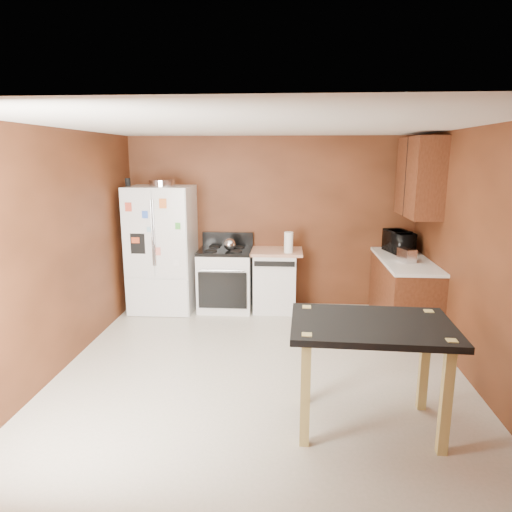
# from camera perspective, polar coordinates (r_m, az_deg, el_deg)

# --- Properties ---
(floor) EXTENTS (4.50, 4.50, 0.00)m
(floor) POSITION_cam_1_polar(r_m,az_deg,el_deg) (5.00, 0.66, -13.92)
(floor) COLOR beige
(floor) RESTS_ON ground
(ceiling) EXTENTS (4.50, 4.50, 0.00)m
(ceiling) POSITION_cam_1_polar(r_m,az_deg,el_deg) (4.49, 0.74, 16.03)
(ceiling) COLOR white
(ceiling) RESTS_ON ground
(wall_back) EXTENTS (4.20, 0.00, 4.20)m
(wall_back) POSITION_cam_1_polar(r_m,az_deg,el_deg) (6.79, 1.84, 4.23)
(wall_back) COLOR brown
(wall_back) RESTS_ON ground
(wall_front) EXTENTS (4.20, 0.00, 4.20)m
(wall_front) POSITION_cam_1_polar(r_m,az_deg,el_deg) (2.44, -2.54, -11.00)
(wall_front) COLOR brown
(wall_front) RESTS_ON ground
(wall_left) EXTENTS (0.00, 4.50, 4.50)m
(wall_left) POSITION_cam_1_polar(r_m,az_deg,el_deg) (5.15, -23.32, 0.56)
(wall_left) COLOR brown
(wall_left) RESTS_ON ground
(wall_right) EXTENTS (0.00, 4.50, 4.50)m
(wall_right) POSITION_cam_1_polar(r_m,az_deg,el_deg) (4.93, 25.88, -0.17)
(wall_right) COLOR brown
(wall_right) RESTS_ON ground
(roasting_pan) EXTENTS (0.36, 0.36, 0.09)m
(roasting_pan) POSITION_cam_1_polar(r_m,az_deg,el_deg) (6.55, -11.65, 8.91)
(roasting_pan) COLOR silver
(roasting_pan) RESTS_ON refrigerator
(pen_cup) EXTENTS (0.08, 0.08, 0.11)m
(pen_cup) POSITION_cam_1_polar(r_m,az_deg,el_deg) (6.65, -15.73, 8.86)
(pen_cup) COLOR black
(pen_cup) RESTS_ON refrigerator
(kettle) EXTENTS (0.17, 0.17, 0.17)m
(kettle) POSITION_cam_1_polar(r_m,az_deg,el_deg) (6.49, -3.31, 1.46)
(kettle) COLOR silver
(kettle) RESTS_ON gas_range
(paper_towel) EXTENTS (0.13, 0.13, 0.29)m
(paper_towel) POSITION_cam_1_polar(r_m,az_deg,el_deg) (6.38, 4.10, 1.71)
(paper_towel) COLOR white
(paper_towel) RESTS_ON dishwasher
(green_canister) EXTENTS (0.11, 0.11, 0.12)m
(green_canister) POSITION_cam_1_polar(r_m,az_deg,el_deg) (6.62, 3.97, 1.33)
(green_canister) COLOR green
(green_canister) RESTS_ON dishwasher
(toaster) EXTENTS (0.21, 0.27, 0.17)m
(toaster) POSITION_cam_1_polar(r_m,az_deg,el_deg) (6.08, 18.32, 0.09)
(toaster) COLOR silver
(toaster) RESTS_ON right_cabinets
(microwave) EXTENTS (0.45, 0.56, 0.27)m
(microwave) POSITION_cam_1_polar(r_m,az_deg,el_deg) (6.64, 17.41, 1.62)
(microwave) COLOR black
(microwave) RESTS_ON right_cabinets
(refrigerator) EXTENTS (0.90, 0.80, 1.80)m
(refrigerator) POSITION_cam_1_polar(r_m,az_deg,el_deg) (6.72, -11.65, 0.86)
(refrigerator) COLOR white
(refrigerator) RESTS_ON ground
(gas_range) EXTENTS (0.76, 0.68, 1.10)m
(gas_range) POSITION_cam_1_polar(r_m,az_deg,el_deg) (6.69, -3.81, -2.81)
(gas_range) COLOR white
(gas_range) RESTS_ON ground
(dishwasher) EXTENTS (0.78, 0.63, 0.89)m
(dishwasher) POSITION_cam_1_polar(r_m,az_deg,el_deg) (6.66, 2.38, -2.96)
(dishwasher) COLOR white
(dishwasher) RESTS_ON ground
(right_cabinets) EXTENTS (0.63, 1.58, 2.45)m
(right_cabinets) POSITION_cam_1_polar(r_m,az_deg,el_deg) (6.29, 18.49, -0.24)
(right_cabinets) COLOR brown
(right_cabinets) RESTS_ON ground
(island) EXTENTS (1.31, 0.90, 0.92)m
(island) POSITION_cam_1_polar(r_m,az_deg,el_deg) (3.85, 14.19, -9.97)
(island) COLOR black
(island) RESTS_ON ground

